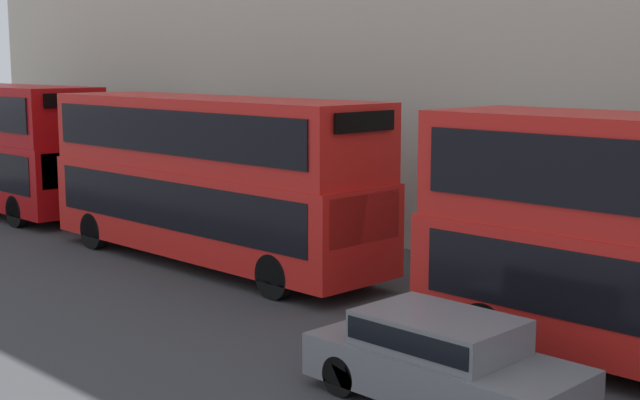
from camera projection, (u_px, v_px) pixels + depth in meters
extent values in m
cylinder|color=black|center=(487.00, 330.00, 15.37)|extent=(0.30, 1.00, 1.00)
cylinder|color=black|center=(555.00, 305.00, 16.94)|extent=(0.30, 1.00, 1.00)
cube|color=red|center=(210.00, 209.00, 22.42)|extent=(2.55, 10.58, 2.09)
cube|color=red|center=(208.00, 133.00, 22.13)|extent=(2.50, 10.37, 1.77)
cube|color=black|center=(210.00, 200.00, 22.39)|extent=(2.59, 9.73, 1.17)
cube|color=black|center=(208.00, 129.00, 22.11)|extent=(2.59, 9.73, 1.06)
cube|color=black|center=(364.00, 219.00, 18.68)|extent=(2.17, 0.06, 1.05)
cube|color=black|center=(365.00, 122.00, 18.36)|extent=(1.78, 0.06, 0.42)
cylinder|color=black|center=(275.00, 276.00, 19.19)|extent=(0.30, 1.00, 1.00)
cylinder|color=black|center=(347.00, 260.00, 20.76)|extent=(0.30, 1.00, 1.00)
cylinder|color=black|center=(94.00, 231.00, 24.36)|extent=(0.30, 1.00, 1.00)
cylinder|color=black|center=(163.00, 220.00, 25.93)|extent=(0.30, 1.00, 1.00)
cube|color=#B20C0F|center=(0.00, 169.00, 30.58)|extent=(2.55, 10.13, 2.15)
cube|color=black|center=(74.00, 169.00, 26.99)|extent=(2.17, 0.06, 1.07)
cube|color=black|center=(71.00, 100.00, 26.67)|extent=(1.78, 0.06, 0.43)
cylinder|color=black|center=(17.00, 211.00, 27.52)|extent=(0.30, 1.00, 1.00)
cylinder|color=black|center=(82.00, 203.00, 29.08)|extent=(0.30, 1.00, 1.00)
cube|color=slate|center=(444.00, 372.00, 13.22)|extent=(1.78, 4.22, 0.68)
cube|color=slate|center=(439.00, 332.00, 13.20)|extent=(1.57, 2.32, 0.52)
cube|color=black|center=(439.00, 330.00, 13.20)|extent=(1.60, 2.21, 0.33)
cylinder|color=black|center=(551.00, 395.00, 12.85)|extent=(0.22, 0.64, 0.64)
cylinder|color=black|center=(342.00, 375.00, 13.65)|extent=(0.22, 0.64, 0.64)
cylinder|color=black|center=(407.00, 352.00, 14.74)|extent=(0.22, 0.64, 0.64)
cylinder|color=#334C6B|center=(83.00, 182.00, 32.33)|extent=(0.36, 0.36, 1.50)
sphere|color=tan|center=(82.00, 158.00, 32.19)|extent=(0.22, 0.22, 0.22)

